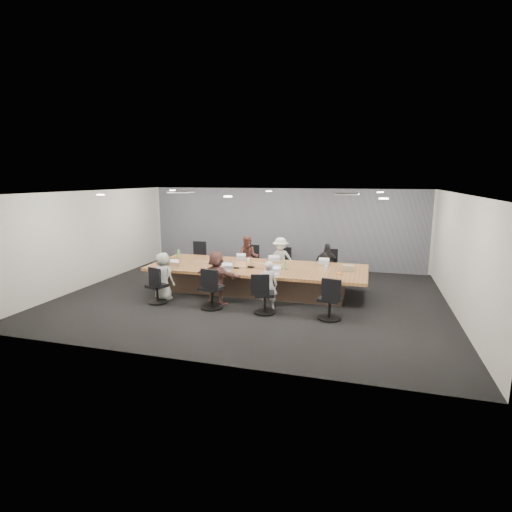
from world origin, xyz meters
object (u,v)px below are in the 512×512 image
(laptop_4, at_px, (173,267))
(canvas_bag, at_px, (348,268))
(chair_4, at_px, (157,289))
(chair_2, at_px, (283,267))
(person_6, at_px, (268,285))
(chair_1, at_px, (252,264))
(stapler, at_px, (250,267))
(chair_6, at_px, (265,297))
(bottle_green_right, at_px, (285,265))
(person_3, at_px, (326,264))
(mug_brown, at_px, (177,262))
(laptop_1, at_px, (243,259))
(person_4, at_px, (163,276))
(chair_3, at_px, (327,269))
(person_5, at_px, (217,278))
(chair_5, at_px, (212,291))
(chair_0, at_px, (197,260))
(laptop_3, at_px, (324,264))
(person_1, at_px, (248,258))
(conference_table, at_px, (257,278))
(laptop_2, at_px, (276,261))
(laptop_5, at_px, (224,271))
(bottle_green_left, at_px, (178,254))
(person_2, at_px, (280,260))
(bottle_clear, at_px, (212,257))
(laptop_6, at_px, (274,274))
(chair_7, at_px, (330,302))
(snack_packet, at_px, (339,274))

(laptop_4, xyz_separation_m, canvas_bag, (4.66, 0.90, 0.07))
(chair_4, bearing_deg, canvas_bag, 40.92)
(chair_2, distance_m, person_6, 3.07)
(chair_1, height_order, stapler, chair_1)
(chair_6, height_order, bottle_green_right, bottle_green_right)
(person_3, distance_m, mug_brown, 4.42)
(laptop_1, height_order, person_4, person_4)
(chair_3, bearing_deg, person_4, 19.06)
(person_5, distance_m, bottle_green_right, 1.90)
(chair_5, distance_m, stapler, 1.56)
(person_3, bearing_deg, chair_0, 175.76)
(mug_brown, bearing_deg, bottle_green_right, 1.81)
(chair_4, bearing_deg, laptop_3, 52.14)
(stapler, bearing_deg, laptop_3, 29.41)
(stapler, bearing_deg, chair_3, 45.98)
(person_1, distance_m, person_4, 3.09)
(chair_3, height_order, person_3, person_3)
(conference_table, bearing_deg, bottle_green_right, -13.48)
(laptop_2, xyz_separation_m, laptop_5, (-1.05, -1.60, 0.00))
(laptop_3, bearing_deg, bottle_green_right, 47.65)
(chair_3, relative_size, mug_brown, 7.00)
(chair_3, height_order, bottle_green_left, bottle_green_left)
(person_1, height_order, person_5, person_5)
(person_2, height_order, mug_brown, person_2)
(conference_table, relative_size, laptop_4, 19.07)
(laptop_4, xyz_separation_m, bottle_clear, (0.73, 1.07, 0.11))
(mug_brown, bearing_deg, laptop_1, 33.63)
(chair_6, xyz_separation_m, bottle_clear, (-2.12, 1.97, 0.46))
(stapler, bearing_deg, chair_0, 140.88)
(laptop_1, distance_m, laptop_6, 2.09)
(chair_5, xyz_separation_m, person_1, (0.01, 3.05, 0.26))
(chair_4, bearing_deg, person_5, 32.96)
(laptop_5, distance_m, canvas_bag, 3.28)
(laptop_1, xyz_separation_m, canvas_bag, (3.15, -0.70, 0.07))
(stapler, bearing_deg, bottle_green_left, 163.23)
(chair_6, relative_size, laptop_6, 2.81)
(chair_0, bearing_deg, laptop_4, 98.25)
(conference_table, distance_m, mug_brown, 2.37)
(chair_2, height_order, laptop_1, chair_2)
(chair_1, relative_size, person_2, 0.60)
(bottle_clear, bearing_deg, chair_1, 61.34)
(person_1, distance_m, person_5, 2.70)
(chair_4, relative_size, chair_6, 0.95)
(person_2, xyz_separation_m, person_6, (0.30, -2.70, -0.08))
(laptop_5, xyz_separation_m, person_6, (1.35, -0.55, -0.15))
(chair_7, xyz_separation_m, person_4, (-4.36, 0.35, 0.22))
(conference_table, bearing_deg, laptop_4, -159.79)
(laptop_1, distance_m, person_2, 1.18)
(chair_1, height_order, chair_3, chair_1)
(laptop_6, height_order, snack_packet, snack_packet)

